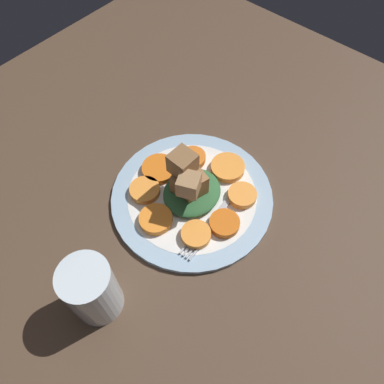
{
  "coord_description": "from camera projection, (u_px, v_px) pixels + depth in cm",
  "views": [
    {
      "loc": [
        -28.03,
        -24.24,
        62.05
      ],
      "look_at": [
        0.0,
        0.0,
        4.1
      ],
      "focal_mm": 35.0,
      "sensor_mm": 36.0,
      "label": 1
    }
  ],
  "objects": [
    {
      "name": "water_glass",
      "position": [
        92.0,
        290.0,
        0.55
      ],
      "size": [
        7.66,
        7.66,
        11.99
      ],
      "color": "silver",
      "rests_on": "table_slab"
    },
    {
      "name": "carrot_slice_2",
      "position": [
        224.0,
        223.0,
        0.66
      ],
      "size": [
        5.41,
        5.41,
        1.33
      ],
      "primitive_type": "cylinder",
      "color": "#D56014",
      "rests_on": "plate"
    },
    {
      "name": "center_pile",
      "position": [
        190.0,
        184.0,
        0.67
      ],
      "size": [
        11.24,
        10.11,
        10.01
      ],
      "color": "#2D6033",
      "rests_on": "plate"
    },
    {
      "name": "plate",
      "position": [
        192.0,
        197.0,
        0.7
      ],
      "size": [
        30.15,
        30.15,
        1.05
      ],
      "color": "#99B7D1",
      "rests_on": "table_slab"
    },
    {
      "name": "fork",
      "position": [
        213.0,
        220.0,
        0.66
      ],
      "size": [
        18.04,
        3.32,
        0.4
      ],
      "rotation": [
        0.0,
        0.0,
        0.09
      ],
      "color": "#B2B2B7",
      "rests_on": "plate"
    },
    {
      "name": "table_slab",
      "position": [
        192.0,
        201.0,
        0.71
      ],
      "size": [
        120.0,
        120.0,
        2.0
      ],
      "primitive_type": "cube",
      "color": "#4C3828",
      "rests_on": "ground"
    },
    {
      "name": "carrot_slice_4",
      "position": [
        228.0,
        168.0,
        0.72
      ],
      "size": [
        6.58,
        6.58,
        1.33
      ],
      "primitive_type": "cylinder",
      "color": "orange",
      "rests_on": "plate"
    },
    {
      "name": "carrot_slice_0",
      "position": [
        156.0,
        219.0,
        0.66
      ],
      "size": [
        5.93,
        5.93,
        1.33
      ],
      "primitive_type": "cylinder",
      "color": "orange",
      "rests_on": "plate"
    },
    {
      "name": "carrot_slice_3",
      "position": [
        242.0,
        195.0,
        0.69
      ],
      "size": [
        5.34,
        5.34,
        1.33
      ],
      "primitive_type": "cylinder",
      "color": "orange",
      "rests_on": "plate"
    },
    {
      "name": "carrot_slice_5",
      "position": [
        193.0,
        158.0,
        0.73
      ],
      "size": [
        5.18,
        5.18,
        1.33
      ],
      "primitive_type": "cylinder",
      "color": "orange",
      "rests_on": "plate"
    },
    {
      "name": "carrot_slice_7",
      "position": [
        145.0,
        190.0,
        0.69
      ],
      "size": [
        5.67,
        5.67,
        1.33
      ],
      "primitive_type": "cylinder",
      "color": "orange",
      "rests_on": "plate"
    },
    {
      "name": "carrot_slice_1",
      "position": [
        196.0,
        234.0,
        0.64
      ],
      "size": [
        5.25,
        5.25,
        1.33
      ],
      "primitive_type": "cylinder",
      "color": "orange",
      "rests_on": "plate"
    },
    {
      "name": "carrot_slice_6",
      "position": [
        161.0,
        168.0,
        0.72
      ],
      "size": [
        6.64,
        6.64,
        1.33
      ],
      "primitive_type": "cylinder",
      "color": "orange",
      "rests_on": "plate"
    }
  ]
}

